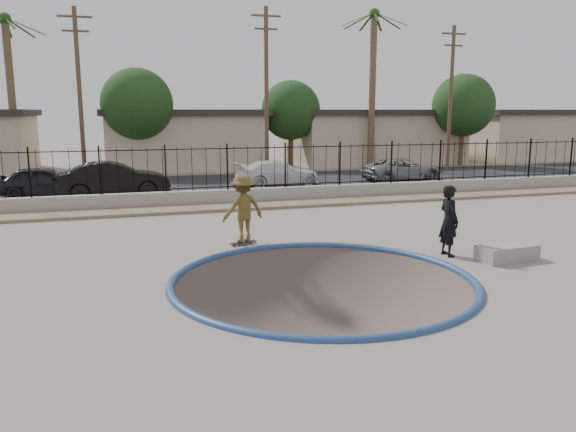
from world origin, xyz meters
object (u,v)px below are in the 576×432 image
Objects in this scene: car_a at (44,182)px; concrete_ledge at (507,253)px; car_c at (278,173)px; car_d at (402,169)px; videographer at (449,221)px; skater at (243,212)px; car_b at (114,179)px; skateboard at (244,243)px.

concrete_ledge is at bearing -135.38° from car_a.
car_d is at bearing -95.63° from car_c.
concrete_ledge is 0.36× the size of car_c.
skater is at bearing 58.96° from videographer.
car_c is 7.12m from car_d.
car_b is (2.97, -0.92, 0.09)m from car_a.
skateboard is at bearing -164.05° from car_b.
car_d is (15.14, 1.60, -0.17)m from car_b.
skateboard is at bearing 58.96° from videographer.
car_a reaches higher than car_c.
videographer reaches higher than skateboard.
skater is 0.44× the size of car_d.
car_a is at bearing 102.01° from skateboard.
car_a is (-12.71, 15.00, 0.53)m from concrete_ledge.
car_c is (4.45, 11.97, 0.62)m from skateboard.
concrete_ledge is 17.13m from car_b.
car_c reaches higher than concrete_ledge.
videographer is at bearing 176.08° from car_c.
skateboard is 0.52× the size of concrete_ledge.
car_b is at bearing -86.34° from skater.
videographer is at bearing -150.15° from car_b.
skater reaches higher than videographer.
concrete_ledge is at bearing 133.94° from skater.
videographer is 0.40× the size of car_b.
videographer is at bearing 135.14° from skater.
videographer reaches higher than car_a.
car_a is at bearing 87.40° from car_d.
car_b is at bearing 124.68° from concrete_ledge.
concrete_ledge is at bearing -179.59° from car_c.
videographer reaches higher than car_d.
skateboard is 0.19× the size of car_d.
car_d is (7.12, 0.03, -0.03)m from car_c.
car_a reaches higher than skateboard.
concrete_ledge is 0.40× the size of car_a.
car_a is 18.12m from car_d.
car_c is at bearing 96.29° from concrete_ledge.
videographer is 0.43× the size of car_d.
videographer is 0.47× the size of car_a.
skater reaches higher than car_a.
car_a is at bearing 69.78° from car_b.
skateboard is at bearing 153.72° from car_c.
skateboard is 0.21× the size of car_a.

